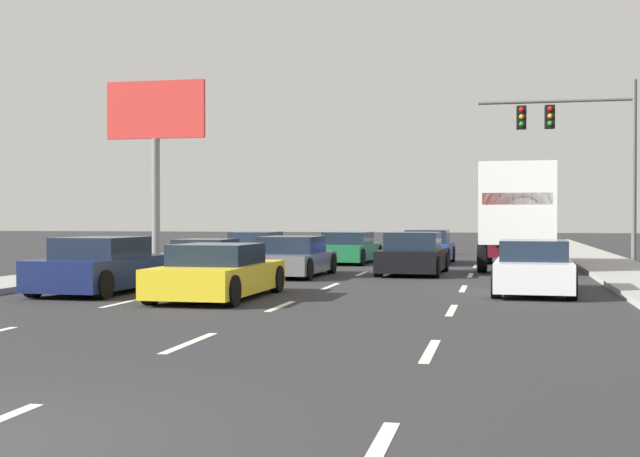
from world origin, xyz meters
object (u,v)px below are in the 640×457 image
(car_navy, at_px, (103,267))
(car_green, at_px, (348,249))
(car_silver, at_px, (258,248))
(car_blue, at_px, (428,248))
(car_gray, at_px, (292,258))
(car_black, at_px, (413,255))
(car_orange, at_px, (207,257))
(roadside_billboard, at_px, (156,130))
(traffic_signal_mast, at_px, (570,132))
(car_white, at_px, (534,269))
(car_yellow, at_px, (218,273))
(box_truck, at_px, (518,211))

(car_navy, height_order, car_green, car_navy)
(car_silver, relative_size, car_green, 1.00)
(car_silver, height_order, car_navy, car_navy)
(car_green, relative_size, car_blue, 1.15)
(car_gray, xyz_separation_m, car_black, (3.52, 1.62, 0.03))
(car_orange, xyz_separation_m, roadside_billboard, (-5.91, 9.61, 5.21))
(car_green, relative_size, traffic_signal_mast, 0.63)
(car_white, xyz_separation_m, roadside_billboard, (-15.88, 14.78, 5.14))
(traffic_signal_mast, bearing_deg, car_silver, -159.88)
(car_white, relative_size, traffic_signal_mast, 0.57)
(car_green, relative_size, car_yellow, 1.04)
(car_silver, bearing_deg, car_black, -38.77)
(traffic_signal_mast, bearing_deg, car_white, -97.40)
(car_navy, xyz_separation_m, car_white, (10.02, 1.90, -0.03))
(car_green, xyz_separation_m, roadside_billboard, (-9.27, 2.81, 5.17))
(car_navy, relative_size, car_black, 1.07)
(car_green, relative_size, car_gray, 1.09)
(car_navy, relative_size, traffic_signal_mast, 0.59)
(car_yellow, distance_m, box_truck, 13.79)
(car_green, height_order, traffic_signal_mast, traffic_signal_mast)
(car_silver, relative_size, box_truck, 0.63)
(car_blue, bearing_deg, box_truck, -41.75)
(car_navy, xyz_separation_m, car_black, (6.58, 7.88, -0.02))
(car_gray, bearing_deg, car_orange, 165.08)
(car_orange, distance_m, car_black, 6.57)
(box_truck, xyz_separation_m, car_white, (0.18, -9.24, -1.42))
(car_orange, bearing_deg, roadside_billboard, 121.57)
(car_green, relative_size, car_black, 1.15)
(car_blue, height_order, car_white, car_blue)
(car_orange, relative_size, car_black, 1.04)
(box_truck, bearing_deg, car_blue, 138.25)
(roadside_billboard, bearing_deg, traffic_signal_mast, 3.23)
(car_yellow, relative_size, car_black, 1.10)
(car_navy, distance_m, car_green, 14.28)
(car_yellow, xyz_separation_m, roadside_billboard, (-9.02, 17.51, 5.17))
(box_truck, xyz_separation_m, traffic_signal_mast, (2.23, 6.54, 3.31))
(car_navy, relative_size, car_blue, 1.07)
(car_black, relative_size, box_truck, 0.55)
(car_navy, distance_m, car_blue, 15.54)
(car_gray, distance_m, car_yellow, 7.10)
(car_blue, height_order, roadside_billboard, roadside_billboard)
(car_navy, height_order, traffic_signal_mast, traffic_signal_mast)
(car_navy, distance_m, car_white, 10.20)
(car_gray, bearing_deg, car_silver, 114.25)
(car_gray, xyz_separation_m, roadside_billboard, (-8.91, 10.41, 5.16))
(car_gray, height_order, car_black, car_black)
(car_white, height_order, traffic_signal_mast, traffic_signal_mast)
(traffic_signal_mast, bearing_deg, box_truck, -108.85)
(car_silver, height_order, car_orange, car_silver)
(car_green, relative_size, car_white, 1.10)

